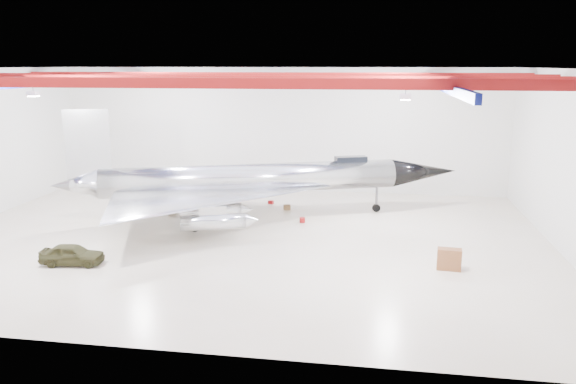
# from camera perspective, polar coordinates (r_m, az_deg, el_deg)

# --- Properties ---
(floor) EXTENTS (40.00, 40.00, 0.00)m
(floor) POSITION_cam_1_polar(r_m,az_deg,el_deg) (37.37, -4.84, -4.73)
(floor) COLOR beige
(floor) RESTS_ON ground
(wall_back) EXTENTS (40.00, 0.00, 40.00)m
(wall_back) POSITION_cam_1_polar(r_m,az_deg,el_deg) (50.64, -0.91, 6.33)
(wall_back) COLOR silver
(wall_back) RESTS_ON floor
(wall_right) EXTENTS (0.00, 30.00, 30.00)m
(wall_right) POSITION_cam_1_polar(r_m,az_deg,el_deg) (36.84, 26.83, 2.47)
(wall_right) COLOR silver
(wall_right) RESTS_ON floor
(ceiling) EXTENTS (40.00, 40.00, 0.00)m
(ceiling) POSITION_cam_1_polar(r_m,az_deg,el_deg) (35.63, -5.18, 12.39)
(ceiling) COLOR #0A0F38
(ceiling) RESTS_ON wall_back
(ceiling_structure) EXTENTS (39.50, 29.50, 1.08)m
(ceiling_structure) POSITION_cam_1_polar(r_m,az_deg,el_deg) (35.64, -5.16, 11.30)
(ceiling_structure) COLOR maroon
(ceiling_structure) RESTS_ON ceiling
(jet_aircraft) EXTENTS (29.25, 22.17, 8.28)m
(jet_aircraft) POSITION_cam_1_polar(r_m,az_deg,el_deg) (41.54, -3.77, 0.96)
(jet_aircraft) COLOR silver
(jet_aircraft) RESTS_ON floor
(jeep) EXTENTS (3.73, 1.86, 1.22)m
(jeep) POSITION_cam_1_polar(r_m,az_deg,el_deg) (34.67, -21.09, -5.93)
(jeep) COLOR #35341A
(jeep) RESTS_ON floor
(desk) EXTENTS (1.38, 0.79, 1.21)m
(desk) POSITION_cam_1_polar(r_m,az_deg,el_deg) (32.86, 16.05, -6.58)
(desk) COLOR brown
(desk) RESTS_ON floor
(crate_ply) EXTENTS (0.62, 0.53, 0.39)m
(crate_ply) POSITION_cam_1_polar(r_m,az_deg,el_deg) (44.61, -11.71, -1.78)
(crate_ply) COLOR olive
(crate_ply) RESTS_ON floor
(toolbox_red) EXTENTS (0.47, 0.42, 0.27)m
(toolbox_red) POSITION_cam_1_polar(r_m,az_deg,el_deg) (46.31, -1.75, -1.04)
(toolbox_red) COLOR maroon
(toolbox_red) RESTS_ON floor
(parts_bin) EXTENTS (0.62, 0.55, 0.37)m
(parts_bin) POSITION_cam_1_polar(r_m,az_deg,el_deg) (44.47, -0.10, -1.56)
(parts_bin) COLOR olive
(parts_bin) RESTS_ON floor
(crate_small) EXTENTS (0.48, 0.43, 0.28)m
(crate_small) POSITION_cam_1_polar(r_m,az_deg,el_deg) (47.62, -12.91, -0.98)
(crate_small) COLOR #59595B
(crate_small) RESTS_ON floor
(tool_chest) EXTENTS (0.48, 0.48, 0.37)m
(tool_chest) POSITION_cam_1_polar(r_m,az_deg,el_deg) (40.87, 1.47, -2.86)
(tool_chest) COLOR maroon
(tool_chest) RESTS_ON floor
(oil_barrel) EXTENTS (0.63, 0.57, 0.35)m
(oil_barrel) POSITION_cam_1_polar(r_m,az_deg,el_deg) (44.30, -6.35, -1.71)
(oil_barrel) COLOR olive
(oil_barrel) RESTS_ON floor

